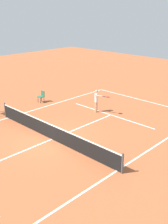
{
  "coord_description": "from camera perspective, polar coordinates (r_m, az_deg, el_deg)",
  "views": [
    {
      "loc": [
        -11.68,
        9.26,
        7.34
      ],
      "look_at": [
        0.36,
        -3.13,
        0.8
      ],
      "focal_mm": 43.97,
      "sensor_mm": 36.0,
      "label": 1
    }
  ],
  "objects": [
    {
      "name": "player_serving",
      "position": [
        20.42,
        2.72,
        2.72
      ],
      "size": [
        1.32,
        0.51,
        1.73
      ],
      "rotation": [
        0.0,
        0.0,
        1.87
      ],
      "color": "#D8A884",
      "rests_on": "ground"
    },
    {
      "name": "court_lines",
      "position": [
        16.61,
        -6.67,
        -5.63
      ],
      "size": [
        9.9,
        20.44,
        0.01
      ],
      "color": "white",
      "rests_on": "ground"
    },
    {
      "name": "ground_plane",
      "position": [
        16.61,
        -6.67,
        -5.64
      ],
      "size": [
        60.0,
        60.0,
        0.0
      ],
      "primitive_type": "plane",
      "color": "#AD5933"
    },
    {
      "name": "courtside_chair_mid",
      "position": [
        23.07,
        -8.82,
        3.33
      ],
      "size": [
        0.44,
        0.46,
        0.95
      ],
      "color": "#262626",
      "rests_on": "ground"
    },
    {
      "name": "tennis_ball",
      "position": [
        20.08,
        1.3,
        -0.6
      ],
      "size": [
        0.07,
        0.07,
        0.07
      ],
      "primitive_type": "sphere",
      "color": "#CCE033",
      "rests_on": "ground"
    },
    {
      "name": "tennis_net",
      "position": [
        16.4,
        -6.74,
        -4.08
      ],
      "size": [
        10.5,
        0.1,
        1.07
      ],
      "color": "#4C4C51",
      "rests_on": "ground"
    }
  ]
}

